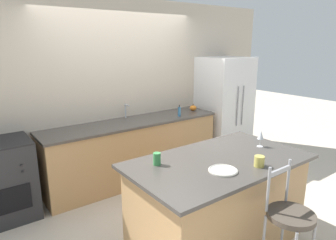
{
  "coord_description": "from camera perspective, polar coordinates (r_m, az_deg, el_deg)",
  "views": [
    {
      "loc": [
        -2.14,
        -3.39,
        2.06
      ],
      "look_at": [
        -0.04,
        -0.54,
        1.14
      ],
      "focal_mm": 32.0,
      "sensor_mm": 36.0,
      "label": 1
    }
  ],
  "objects": [
    {
      "name": "sink_faucet",
      "position": [
        4.62,
        -8.02,
        2.04
      ],
      "size": [
        0.02,
        0.13,
        0.22
      ],
      "color": "#ADAFB5",
      "rests_on": "back_counter"
    },
    {
      "name": "soap_bottle",
      "position": [
        4.71,
        2.16,
        1.62
      ],
      "size": [
        0.05,
        0.05,
        0.18
      ],
      "color": "teal",
      "rests_on": "back_counter"
    },
    {
      "name": "refrigerator",
      "position": [
        5.59,
        10.53,
        2.4
      ],
      "size": [
        0.85,
        0.77,
        1.81
      ],
      "color": "white",
      "rests_on": "ground_plane"
    },
    {
      "name": "kitchen_island",
      "position": [
        3.22,
        9.41,
        -15.11
      ],
      "size": [
        1.83,
        1.04,
        0.94
      ],
      "color": "tan",
      "rests_on": "ground_plane"
    },
    {
      "name": "wine_glass",
      "position": [
        3.44,
        17.24,
        -2.77
      ],
      "size": [
        0.07,
        0.07,
        0.19
      ],
      "color": "white",
      "rests_on": "kitchen_island"
    },
    {
      "name": "tumbler_cup",
      "position": [
        2.83,
        -2.12,
        -7.41
      ],
      "size": [
        0.07,
        0.07,
        0.12
      ],
      "color": "#3D934C",
      "rests_on": "kitchen_island"
    },
    {
      "name": "pumpkin_decoration",
      "position": [
        5.13,
        4.81,
        2.31
      ],
      "size": [
        0.12,
        0.12,
        0.11
      ],
      "color": "orange",
      "rests_on": "back_counter"
    },
    {
      "name": "ground_plane",
      "position": [
        4.51,
        -3.85,
        -12.66
      ],
      "size": [
        18.0,
        18.0,
        0.0
      ],
      "primitive_type": "plane",
      "color": "beige"
    },
    {
      "name": "wall_back",
      "position": [
        4.68,
        -8.88,
        5.68
      ],
      "size": [
        6.0,
        0.07,
        2.7
      ],
      "color": "beige",
      "rests_on": "ground_plane"
    },
    {
      "name": "bar_stool_near",
      "position": [
        2.83,
        22.01,
        -18.22
      ],
      "size": [
        0.39,
        0.39,
        1.09
      ],
      "color": "#99999E",
      "rests_on": "ground_plane"
    },
    {
      "name": "back_counter",
      "position": [
        4.62,
        -6.54,
        -5.69
      ],
      "size": [
        2.74,
        0.69,
        0.93
      ],
      "color": "tan",
      "rests_on": "ground_plane"
    },
    {
      "name": "dinner_plate",
      "position": [
        2.76,
        10.44,
        -9.39
      ],
      "size": [
        0.26,
        0.26,
        0.02
      ],
      "color": "beige",
      "rests_on": "kitchen_island"
    },
    {
      "name": "coffee_mug",
      "position": [
        2.93,
        17.02,
        -7.52
      ],
      "size": [
        0.13,
        0.09,
        0.1
      ],
      "color": "#C1B251",
      "rests_on": "kitchen_island"
    }
  ]
}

